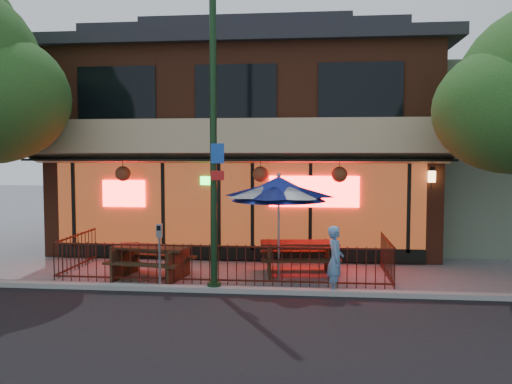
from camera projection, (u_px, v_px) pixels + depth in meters
ground at (217, 287)px, 13.00m from camera, size 80.00×80.00×0.00m
curb at (213, 289)px, 12.50m from camera, size 80.00×0.25×0.12m
restaurant_building at (251, 128)px, 19.77m from camera, size 12.96×9.49×8.05m
neighbor_building at (501, 159)px, 19.49m from camera, size 6.00×7.00×6.00m
patio_fence at (221, 257)px, 13.46m from camera, size 8.44×2.62×1.00m
street_light at (214, 156)px, 12.38m from camera, size 0.43×0.32×7.00m
picnic_table_left at (151, 257)px, 13.85m from camera, size 2.15×1.77×0.83m
picnic_table_right at (299, 253)px, 14.28m from camera, size 2.20×1.78×0.87m
patio_umbrella at (279, 189)px, 13.62m from camera, size 2.38×2.38×2.72m
pedestrian at (335, 260)px, 12.31m from camera, size 0.38×0.57×1.56m
parking_meter_near at (159, 245)px, 12.67m from camera, size 0.15×0.13×1.55m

